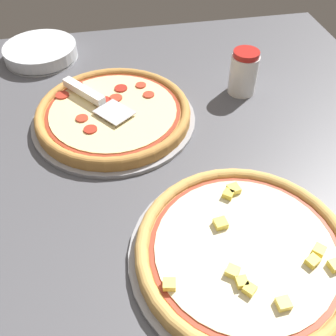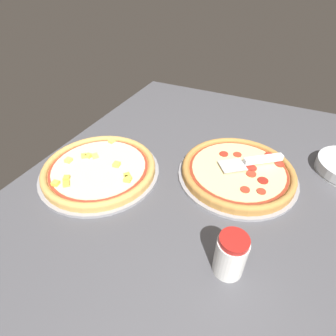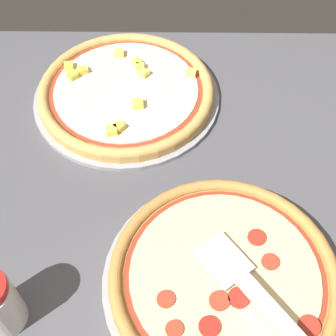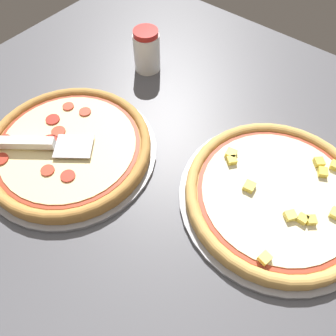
{
  "view_description": "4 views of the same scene",
  "coord_description": "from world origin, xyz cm",
  "px_view_note": "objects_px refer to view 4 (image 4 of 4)",
  "views": [
    {
      "loc": [
        6.06,
        69.28,
        61.25
      ],
      "look_at": [
        -4.9,
        12.7,
        3.0
      ],
      "focal_mm": 42.0,
      "sensor_mm": 36.0,
      "label": 1
    },
    {
      "loc": [
        -67.29,
        -16.92,
        58.94
      ],
      "look_at": [
        -4.9,
        12.7,
        3.0
      ],
      "focal_mm": 28.0,
      "sensor_mm": 36.0,
      "label": 2
    },
    {
      "loc": [
        -4.28,
        -41.12,
        73.59
      ],
      "look_at": [
        -4.9,
        12.7,
        3.0
      ],
      "focal_mm": 50.0,
      "sensor_mm": 36.0,
      "label": 3
    },
    {
      "loc": [
        26.74,
        38.03,
        61.55
      ],
      "look_at": [
        -4.9,
        12.7,
        3.0
      ],
      "focal_mm": 35.0,
      "sensor_mm": 36.0,
      "label": 4
    }
  ],
  "objects_px": {
    "pizza_back": "(277,194)",
    "pizza_front": "(69,147)",
    "parmesan_shaker": "(147,50)",
    "serving_spatula": "(32,143)"
  },
  "relations": [
    {
      "from": "pizza_back",
      "to": "serving_spatula",
      "type": "bearing_deg",
      "value": -63.56
    },
    {
      "from": "serving_spatula",
      "to": "parmesan_shaker",
      "type": "relative_size",
      "value": 1.71
    },
    {
      "from": "pizza_back",
      "to": "serving_spatula",
      "type": "relative_size",
      "value": 1.89
    },
    {
      "from": "pizza_back",
      "to": "pizza_front",
      "type": "bearing_deg",
      "value": -66.52
    },
    {
      "from": "pizza_back",
      "to": "parmesan_shaker",
      "type": "xyz_separation_m",
      "value": [
        -0.16,
        -0.5,
        0.03
      ]
    },
    {
      "from": "serving_spatula",
      "to": "parmesan_shaker",
      "type": "distance_m",
      "value": 0.4
    },
    {
      "from": "serving_spatula",
      "to": "parmesan_shaker",
      "type": "xyz_separation_m",
      "value": [
        -0.4,
        -0.01,
        0.01
      ]
    },
    {
      "from": "pizza_front",
      "to": "serving_spatula",
      "type": "bearing_deg",
      "value": -44.36
    },
    {
      "from": "pizza_back",
      "to": "parmesan_shaker",
      "type": "bearing_deg",
      "value": -108.0
    },
    {
      "from": "parmesan_shaker",
      "to": "pizza_front",
      "type": "bearing_deg",
      "value": 10.17
    }
  ]
}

